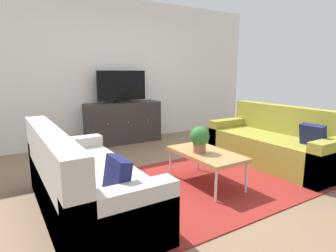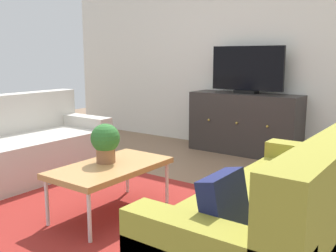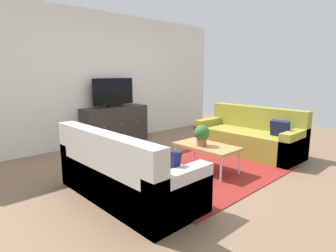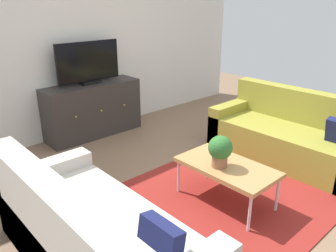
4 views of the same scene
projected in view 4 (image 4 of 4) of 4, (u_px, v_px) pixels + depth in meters
ground_plane at (209, 195)px, 3.49m from camera, size 10.00×10.00×0.00m
wall_back at (76, 41)px, 4.77m from camera, size 6.40×0.12×2.70m
area_rug at (220, 201)px, 3.38m from camera, size 2.50×1.90×0.01m
couch_left_side at (89, 241)px, 2.41m from camera, size 0.83×1.89×0.84m
couch_right_side at (291, 137)px, 4.22m from camera, size 0.83×1.89×0.84m
coffee_table at (227, 168)px, 3.25m from camera, size 0.53×0.95×0.41m
potted_plant at (220, 150)px, 3.15m from camera, size 0.23×0.23×0.31m
tv_console at (93, 110)px, 4.93m from camera, size 1.41×0.47×0.77m
flat_screen_tv at (88, 63)px, 4.70m from camera, size 0.95×0.16×0.59m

